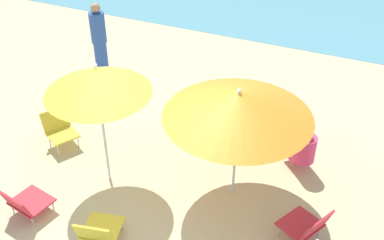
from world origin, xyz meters
name	(u,v)px	position (x,y,z in m)	size (l,w,h in m)	color
ground_plane	(141,213)	(0.00, 0.00, 0.00)	(40.00, 40.00, 0.00)	#CCB789
umbrella_orange	(238,105)	(1.10, 0.96, 1.63)	(2.12, 2.12, 1.89)	silver
umbrella_yellow	(97,80)	(-0.83, 0.47, 1.83)	(1.54, 1.54, 2.10)	silver
beach_chair_a	(236,123)	(0.68, 2.28, 0.34)	(0.47, 0.51, 0.60)	#33934C
beach_chair_b	(59,128)	(-2.09, 0.93, 0.33)	(0.71, 0.68, 0.62)	gold
beach_chair_c	(99,230)	(-0.23, -0.74, 0.28)	(0.62, 0.68, 0.56)	gold
beach_chair_d	(25,202)	(-1.51, -0.71, 0.26)	(0.65, 0.66, 0.53)	red
beach_chair_e	(307,225)	(2.34, 0.44, 0.30)	(0.75, 0.73, 0.58)	red
person_a	(303,148)	(1.93, 1.96, 0.40)	(0.55, 0.56, 0.84)	#DB3866
person_b	(99,41)	(-2.71, 3.29, 0.83)	(0.32, 0.32, 1.65)	#2D519E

